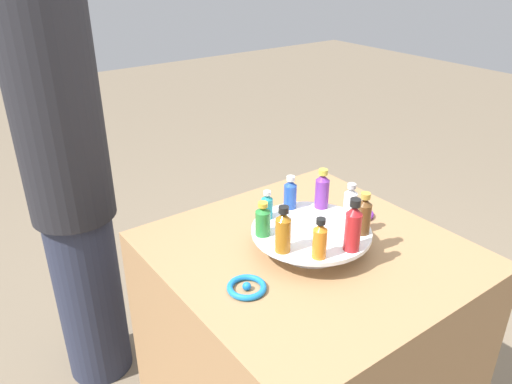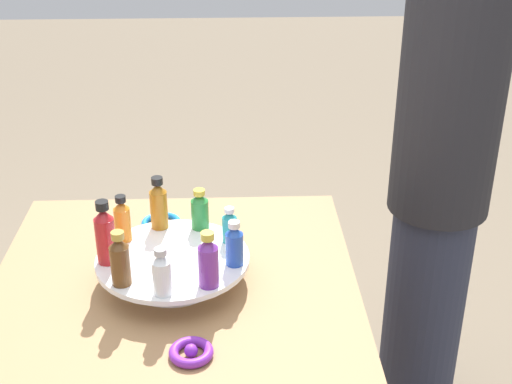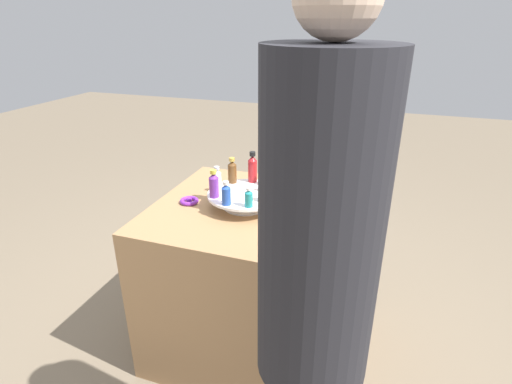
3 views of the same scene
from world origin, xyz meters
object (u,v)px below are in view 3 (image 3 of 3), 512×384
at_px(bottle_brown, 232,171).
at_px(person_figure, 314,320).
at_px(bottle_teal, 249,198).
at_px(ribbon_bow_blue, 304,208).
at_px(bottle_amber, 277,181).
at_px(display_stand, 245,197).
at_px(bottle_blue, 226,194).
at_px(bottle_clear, 217,178).
at_px(bottle_orange, 270,175).
at_px(bottle_purple, 214,185).
at_px(bottle_red, 253,168).
at_px(bottle_green, 269,192).
at_px(ribbon_bow_purple, 189,201).

height_order(bottle_brown, person_figure, person_figure).
bearing_deg(bottle_brown, bottle_teal, 125.92).
bearing_deg(ribbon_bow_blue, bottle_amber, 4.96).
distance_m(display_stand, person_figure, 0.86).
xyz_separation_m(bottle_blue, ribbon_bow_blue, (-0.29, -0.19, -0.11)).
xyz_separation_m(display_stand, bottle_amber, (-0.14, -0.04, 0.08)).
height_order(bottle_clear, bottle_teal, bottle_clear).
bearing_deg(bottle_blue, bottle_orange, -114.08).
height_order(bottle_purple, person_figure, person_figure).
bearing_deg(display_stand, bottle_red, -84.08).
xyz_separation_m(ribbon_bow_blue, person_figure, (-0.19, 0.78, 0.07)).
distance_m(bottle_green, bottle_amber, 0.10).
height_order(display_stand, bottle_teal, bottle_teal).
bearing_deg(bottle_green, display_stand, -24.08).
bearing_deg(bottle_amber, bottle_clear, 5.92).
relative_size(bottle_orange, bottle_brown, 0.91).
relative_size(bottle_clear, bottle_teal, 1.22).
distance_m(bottle_orange, bottle_clear, 0.25).
distance_m(bottle_clear, ribbon_bow_blue, 0.42).
distance_m(bottle_teal, ribbon_bow_blue, 0.28).
height_order(bottle_red, ribbon_bow_purple, bottle_red).
relative_size(display_stand, bottle_brown, 2.77).
distance_m(bottle_amber, bottle_blue, 0.25).
bearing_deg(bottle_amber, ribbon_bow_purple, 12.58).
bearing_deg(bottle_purple, display_stand, -144.08).
height_order(bottle_blue, ribbon_bow_purple, bottle_blue).
xyz_separation_m(bottle_amber, ribbon_bow_purple, (0.40, 0.09, -0.12)).
bearing_deg(bottle_red, bottle_teal, 105.92).
bearing_deg(bottle_teal, display_stand, -64.08).
xyz_separation_m(ribbon_bow_purple, person_figure, (-0.72, 0.68, 0.07)).
bearing_deg(bottle_green, bottle_teal, 45.92).
bearing_deg(ribbon_bow_purple, bottle_orange, -153.83).
xyz_separation_m(bottle_clear, bottle_blue, (-0.11, 0.15, -0.00)).
xyz_separation_m(bottle_orange, ribbon_bow_purple, (0.34, 0.17, -0.11)).
distance_m(bottle_brown, bottle_purple, 0.18).
distance_m(display_stand, bottle_blue, 0.16).
bearing_deg(person_figure, ribbon_bow_purple, 14.50).
height_order(display_stand, ribbon_bow_blue, display_stand).
bearing_deg(person_figure, bottle_brown, 1.97).
bearing_deg(display_stand, bottle_purple, 35.92).
relative_size(bottle_orange, bottle_purple, 0.90).
relative_size(bottle_brown, bottle_teal, 1.42).
bearing_deg(bottle_purple, bottle_clear, -74.08).
bearing_deg(bottle_amber, bottle_purple, 25.92).
distance_m(bottle_brown, person_figure, 1.00).
bearing_deg(bottle_orange, display_stand, 55.92).
height_order(bottle_orange, bottle_blue, bottle_orange).
height_order(display_stand, bottle_blue, bottle_blue).
distance_m(bottle_clear, bottle_blue, 0.18).
height_order(bottle_clear, bottle_blue, bottle_clear).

